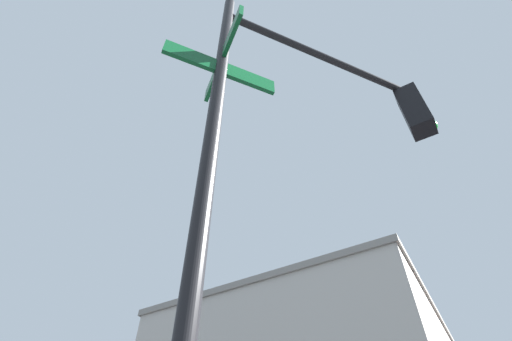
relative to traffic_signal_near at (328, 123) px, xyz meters
name	(u,v)px	position (x,y,z in m)	size (l,w,h in m)	color
traffic_signal_near	(328,123)	(0.00, 0.00, 0.00)	(2.12, 2.77, 6.33)	black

